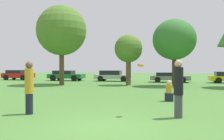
# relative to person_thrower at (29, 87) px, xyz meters

# --- Properties ---
(ground_plane) EXTENTS (120.00, 120.00, 0.00)m
(ground_plane) POSITION_rel_person_thrower_xyz_m (3.16, -1.17, -0.99)
(ground_plane) COLOR #477A33
(person_thrower) EXTENTS (0.31, 0.31, 1.90)m
(person_thrower) POSITION_rel_person_thrower_xyz_m (0.00, 0.00, 0.00)
(person_thrower) COLOR #191E33
(person_thrower) RESTS_ON ground
(person_catcher) EXTENTS (0.32, 0.32, 1.94)m
(person_catcher) POSITION_rel_person_thrower_xyz_m (5.22, 0.58, 0.02)
(person_catcher) COLOR #3F3F47
(person_catcher) RESTS_ON ground
(frisbee) EXTENTS (0.25, 0.24, 0.12)m
(frisbee) POSITION_rel_person_thrower_xyz_m (3.93, 0.66, 0.78)
(frisbee) COLOR orange
(bystander_sitting) EXTENTS (0.42, 0.35, 1.04)m
(bystander_sitting) POSITION_rel_person_thrower_xyz_m (4.87, 4.63, -0.55)
(bystander_sitting) COLOR #191E33
(bystander_sitting) RESTS_ON ground
(tree_0) EXTENTS (4.70, 4.70, 7.46)m
(tree_0) POSITION_rel_person_thrower_xyz_m (-5.11, 13.80, 4.10)
(tree_0) COLOR brown
(tree_0) RESTS_ON ground
(tree_1) EXTENTS (2.57, 2.57, 4.66)m
(tree_1) POSITION_rel_person_thrower_xyz_m (1.10, 14.74, 2.32)
(tree_1) COLOR brown
(tree_1) RESTS_ON ground
(tree_2) EXTENTS (3.77, 3.77, 5.87)m
(tree_2) POSITION_rel_person_thrower_xyz_m (5.20, 14.53, 3.08)
(tree_2) COLOR #473323
(tree_2) RESTS_ON ground
(parked_car_red) EXTENTS (3.86, 1.96, 1.26)m
(parked_car_red) POSITION_rel_person_thrower_xyz_m (-14.23, 20.36, -0.31)
(parked_car_red) COLOR red
(parked_car_red) RESTS_ON ground
(parked_car_green) EXTENTS (4.32, 2.08, 1.23)m
(parked_car_green) POSITION_rel_person_thrower_xyz_m (-7.54, 20.20, -0.32)
(parked_car_green) COLOR #196633
(parked_car_green) RESTS_ON ground
(parked_car_silver) EXTENTS (4.37, 2.09, 1.25)m
(parked_car_silver) POSITION_rel_person_thrower_xyz_m (-1.75, 20.48, -0.33)
(parked_car_silver) COLOR #B2B2B7
(parked_car_silver) RESTS_ON ground
(parked_car_grey) EXTENTS (4.25, 2.06, 1.07)m
(parked_car_grey) POSITION_rel_person_thrower_xyz_m (4.74, 19.92, -0.41)
(parked_car_grey) COLOR slate
(parked_car_grey) RESTS_ON ground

